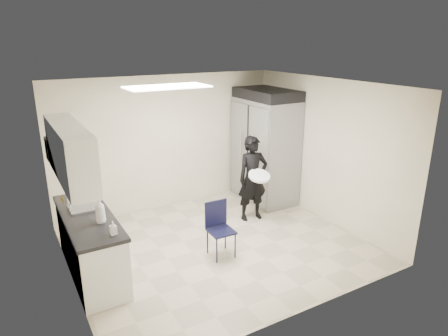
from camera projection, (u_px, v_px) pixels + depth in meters
floor at (217, 245)px, 6.57m from camera, size 4.50×4.50×0.00m
ceiling at (216, 85)px, 5.77m from camera, size 4.50×4.50×0.00m
back_wall at (168, 142)px, 7.82m from camera, size 4.50×0.00×4.50m
left_wall at (63, 198)px, 5.11m from camera, size 0.00×4.00×4.00m
right_wall at (325, 151)px, 7.23m from camera, size 0.00×4.00×4.00m
ceiling_panel at (167, 87)px, 5.82m from camera, size 1.20×0.60×0.02m
lower_counter at (91, 246)px, 5.68m from camera, size 0.60×1.90×0.86m
countertop at (87, 217)px, 5.54m from camera, size 0.64×1.95×0.05m
sink at (85, 211)px, 5.76m from camera, size 0.42×0.40×0.14m
faucet at (69, 204)px, 5.62m from camera, size 0.02×0.02×0.24m
upper_cabinets at (70, 153)px, 5.19m from camera, size 0.35×1.80×0.75m
towel_dispenser at (54, 148)px, 6.17m from camera, size 0.22×0.30×0.35m
notice_sticker_left at (63, 201)px, 5.22m from camera, size 0.00×0.12×0.07m
notice_sticker_right at (61, 199)px, 5.39m from camera, size 0.00×0.12×0.07m
commercial_fridge at (265, 151)px, 8.16m from camera, size 0.80×1.35×2.10m
fridge_compressor at (267, 94)px, 7.81m from camera, size 0.80×1.35×0.20m
folding_chair at (221, 231)px, 6.13m from camera, size 0.38×0.38×0.84m
man_tuxedo at (253, 179)px, 7.32m from camera, size 0.62×0.45×1.59m
bucket_lid at (259, 176)px, 7.06m from camera, size 0.43×0.43×0.05m
soap_bottle_a at (100, 211)px, 5.26m from camera, size 0.15×0.15×0.34m
soap_bottle_b at (113, 228)px, 4.96m from camera, size 0.08×0.09×0.18m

